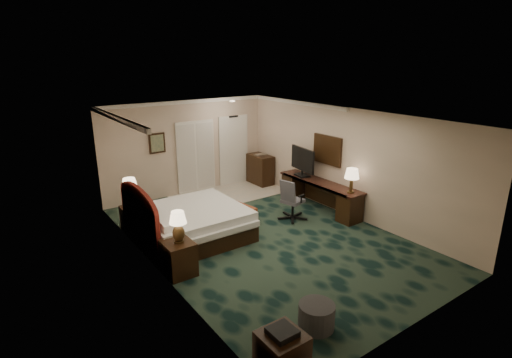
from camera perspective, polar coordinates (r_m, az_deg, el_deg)
floor at (r=9.03m, az=1.19°, el=-8.26°), size 5.00×7.50×0.00m
ceiling at (r=8.23m, az=1.31°, el=8.94°), size 5.00×7.50×0.00m
wall_back at (r=11.66m, az=-9.83°, el=4.44°), size 5.00×0.00×2.70m
wall_front at (r=6.16m, az=22.76°, el=-8.59°), size 5.00×0.00×2.70m
wall_left at (r=7.40m, az=-14.53°, el=-3.41°), size 0.00×7.50×2.70m
wall_right at (r=10.17m, az=12.64°, el=2.38°), size 0.00×7.50×2.70m
crown_molding at (r=8.24m, az=1.30°, el=8.60°), size 5.00×7.50×0.10m
tile_patch at (r=11.72m, az=-3.72°, el=-2.11°), size 3.20×1.70×0.01m
headboard at (r=8.54m, az=-16.28°, el=-5.42°), size 0.12×2.00×1.40m
entry_door at (r=12.43m, az=-3.25°, el=4.05°), size 1.02×0.06×2.18m
closet_doors at (r=11.80m, az=-8.58°, el=3.16°), size 1.20×0.06×2.10m
wall_art at (r=11.22m, az=-13.95°, el=4.99°), size 0.45×0.06×0.55m
wall_mirror at (r=10.49m, az=10.15°, el=4.11°), size 0.05×0.95×0.75m
bed at (r=8.96m, az=-9.05°, el=-6.29°), size 2.17×2.01×0.69m
nightstand_near at (r=7.62m, az=-11.01°, el=-11.01°), size 0.52×0.59×0.64m
nightstand_far at (r=9.71m, az=-17.24°, el=-5.39°), size 0.45×0.51×0.56m
lamp_near at (r=7.36m, az=-11.05°, el=-6.73°), size 0.38×0.38×0.59m
lamp_far at (r=9.46m, az=-17.53°, el=-1.93°), size 0.41×0.41×0.70m
bed_bench at (r=9.85m, az=-3.20°, el=-4.71°), size 0.63×1.28×0.42m
ottoman at (r=6.32m, az=8.62°, el=-18.78°), size 0.60×0.60×0.39m
side_table at (r=5.51m, az=3.71°, el=-23.68°), size 0.54×0.54×0.58m
desk at (r=10.60m, az=9.05°, el=-2.31°), size 0.56×2.60×0.75m
tv at (r=10.79m, az=6.66°, el=2.40°), size 0.23×1.01×0.78m
desk_lamp at (r=9.71m, az=13.49°, el=-0.21°), size 0.42×0.42×0.61m
desk_chair at (r=9.82m, az=5.30°, el=-2.86°), size 0.73×0.70×1.04m
minibar at (r=12.51m, az=0.61°, el=1.38°), size 0.48×0.87×0.92m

